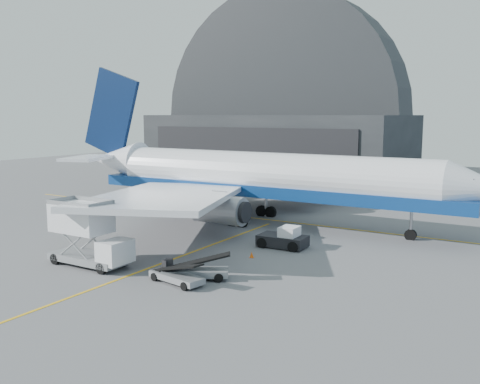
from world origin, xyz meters
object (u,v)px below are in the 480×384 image
Objects in this scene: airliner at (252,177)px; catering_truck at (87,235)px; belt_loader_a at (194,271)px; belt_loader_b at (176,276)px; pushback_tug at (284,239)px.

airliner reaches higher than catering_truck.
belt_loader_a is 1.58m from belt_loader_b.
belt_loader_a is (7.17, -21.10, -4.54)m from airliner.
belt_loader_b is (-0.55, -1.49, -0.05)m from belt_loader_a.
belt_loader_a is (9.52, 1.49, -1.92)m from catering_truck.
airliner reaches higher than belt_loader_b.
pushback_tug is at bearing -46.41° from airliner.
pushback_tug is at bearing 51.32° from catering_truck.
catering_truck is at bearing -169.15° from belt_loader_b.
pushback_tug is at bearing 52.30° from belt_loader_a.
belt_loader_b is at bearing -141.12° from belt_loader_a.
airliner is 10.74× the size of belt_loader_b.
belt_loader_a is at bearing -98.86° from pushback_tug.
pushback_tug is 0.92× the size of belt_loader_b.
belt_loader_a is (-1.44, -12.06, -0.15)m from pushback_tug.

